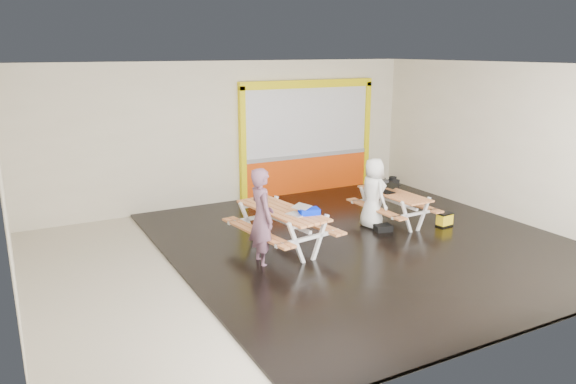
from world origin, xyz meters
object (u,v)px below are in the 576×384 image
picnic_table_left (282,219)px  toolbox (380,184)px  fluke_bag (445,220)px  dark_case (383,228)px  backpack (392,187)px  laptop_left (298,212)px  laptop_right (388,190)px  person_right (373,194)px  picnic_table_right (394,200)px  person_left (262,218)px  blue_pouch (309,211)px

picnic_table_left → toolbox: bearing=16.0°
fluke_bag → toolbox: bearing=123.1°
toolbox → dark_case: size_ratio=1.14×
toolbox → backpack: bearing=14.1°
laptop_left → backpack: laptop_left is taller
fluke_bag → backpack: bearing=104.4°
laptop_right → dark_case: (-0.47, -0.48, -0.67)m
dark_case → fluke_bag: (1.38, -0.36, 0.08)m
fluke_bag → laptop_right: bearing=137.5°
person_right → fluke_bag: 1.67m
picnic_table_left → picnic_table_right: size_ratio=1.23×
person_left → dark_case: 3.10m
picnic_table_right → fluke_bag: bearing=-40.8°
picnic_table_right → blue_pouch: size_ratio=5.15×
toolbox → backpack: size_ratio=0.87×
person_right → blue_pouch: bearing=114.0°
picnic_table_right → fluke_bag: size_ratio=5.10×
fluke_bag → dark_case: bearing=165.6°
laptop_left → toolbox: size_ratio=1.12×
person_left → picnic_table_right: bearing=-74.4°
toolbox → dark_case: (-0.56, -0.91, -0.70)m
laptop_left → picnic_table_right: bearing=14.4°
backpack → dark_case: backpack is taller
picnic_table_right → dark_case: 0.80m
toolbox → backpack: toolbox is taller
backpack → dark_case: 1.55m
person_right → laptop_left: bearing=110.5°
person_right → toolbox: (0.55, 0.51, 0.05)m
picnic_table_left → fluke_bag: 3.79m
person_right → blue_pouch: size_ratio=4.28×
person_right → backpack: size_ratio=3.33×
picnic_table_left → picnic_table_right: (2.91, 0.30, -0.08)m
blue_pouch → person_right: bearing=21.8°
laptop_right → fluke_bag: size_ratio=1.13×
blue_pouch → dark_case: size_ratio=1.02×
picnic_table_right → toolbox: bearing=88.5°
person_right → laptop_right: bearing=-77.0°
person_right → toolbox: 0.76m
picnic_table_right → person_right: 0.58m
person_right → toolbox: bearing=-45.1°
blue_pouch → backpack: (3.09, 1.46, -0.23)m
picnic_table_left → dark_case: picnic_table_left is taller
laptop_left → picnic_table_left: bearing=104.4°
laptop_left → backpack: size_ratio=0.98×
toolbox → dark_case: 1.28m
blue_pouch → fluke_bag: size_ratio=0.99×
person_left → laptop_left: bearing=-85.4°
person_right → dark_case: bearing=-179.0°
picnic_table_right → laptop_right: laptop_right is taller
toolbox → dark_case: bearing=-121.9°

